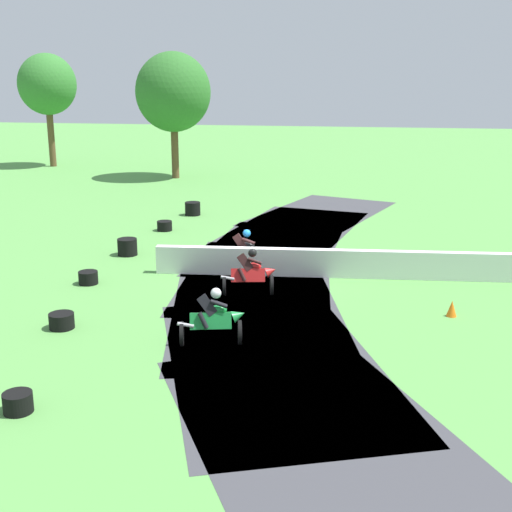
% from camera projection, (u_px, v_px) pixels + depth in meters
% --- Properties ---
extents(ground_plane, '(120.00, 120.00, 0.00)m').
position_uv_depth(ground_plane, '(256.00, 275.00, 22.17)').
color(ground_plane, '#569947').
extents(track_asphalt, '(9.40, 29.51, 0.01)m').
position_uv_depth(track_asphalt, '(286.00, 275.00, 22.08)').
color(track_asphalt, '#3D3D42').
rests_on(track_asphalt, ground).
extents(safety_barrier, '(17.42, 1.56, 0.90)m').
position_uv_depth(safety_barrier, '(428.00, 266.00, 21.59)').
color(safety_barrier, white).
rests_on(safety_barrier, ground).
extents(motorcycle_lead_black, '(1.68, 0.87, 1.43)m').
position_uv_depth(motorcycle_lead_black, '(245.00, 251.00, 22.49)').
color(motorcycle_lead_black, black).
rests_on(motorcycle_lead_black, ground).
extents(motorcycle_chase_red, '(1.67, 1.02, 1.42)m').
position_uv_depth(motorcycle_chase_red, '(250.00, 273.00, 20.16)').
color(motorcycle_chase_red, black).
rests_on(motorcycle_chase_red, ground).
extents(motorcycle_trailing_green, '(1.68, 1.06, 1.43)m').
position_uv_depth(motorcycle_trailing_green, '(214.00, 318.00, 16.51)').
color(motorcycle_trailing_green, black).
rests_on(motorcycle_trailing_green, ground).
extents(tire_stack_near, '(0.70, 0.70, 0.60)m').
position_uv_depth(tire_stack_near, '(193.00, 209.00, 31.15)').
color(tire_stack_near, black).
rests_on(tire_stack_near, ground).
extents(tire_stack_mid_a, '(0.62, 0.62, 0.40)m').
position_uv_depth(tire_stack_mid_a, '(165.00, 226.00, 28.18)').
color(tire_stack_mid_a, black).
rests_on(tire_stack_mid_a, ground).
extents(tire_stack_mid_b, '(0.70, 0.70, 0.60)m').
position_uv_depth(tire_stack_mid_b, '(127.00, 247.00, 24.44)').
color(tire_stack_mid_b, black).
rests_on(tire_stack_mid_b, ground).
extents(tire_stack_far, '(0.60, 0.60, 0.40)m').
position_uv_depth(tire_stack_far, '(88.00, 278.00, 21.18)').
color(tire_stack_far, black).
rests_on(tire_stack_far, ground).
extents(tire_stack_extra_a, '(0.65, 0.65, 0.40)m').
position_uv_depth(tire_stack_extra_a, '(62.00, 321.00, 17.54)').
color(tire_stack_extra_a, black).
rests_on(tire_stack_extra_a, ground).
extents(tire_stack_extra_b, '(0.58, 0.58, 0.40)m').
position_uv_depth(tire_stack_extra_b, '(18.00, 403.00, 13.24)').
color(tire_stack_extra_b, black).
rests_on(tire_stack_extra_b, ground).
extents(traffic_cone, '(0.28, 0.28, 0.44)m').
position_uv_depth(traffic_cone, '(452.00, 309.00, 18.39)').
color(traffic_cone, orange).
rests_on(traffic_cone, ground).
extents(tree_far_left, '(4.47, 4.47, 7.49)m').
position_uv_depth(tree_far_left, '(173.00, 92.00, 40.57)').
color(tree_far_left, brown).
rests_on(tree_far_left, ground).
extents(tree_far_right, '(3.84, 3.84, 7.50)m').
position_uv_depth(tree_far_right, '(47.00, 85.00, 45.54)').
color(tree_far_right, brown).
rests_on(tree_far_right, ground).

